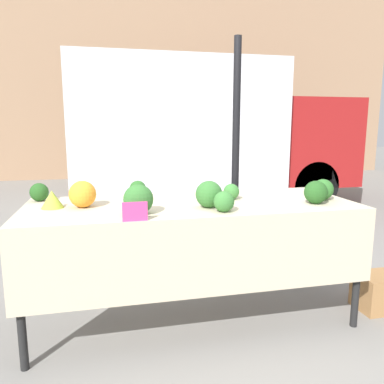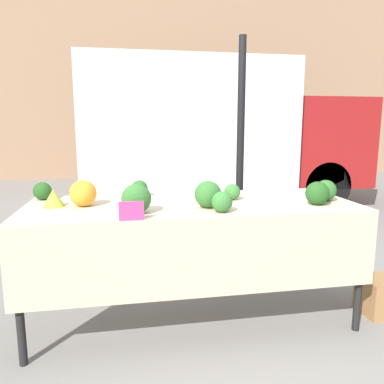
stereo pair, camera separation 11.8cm
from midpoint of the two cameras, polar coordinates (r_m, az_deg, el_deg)
ground_plane at (r=3.00m, az=-1.18°, el=-18.41°), size 40.00×40.00×0.00m
building_facade at (r=11.02m, az=-10.38°, el=16.52°), size 16.00×0.60×5.41m
tent_pole at (r=3.59m, az=5.71°, el=5.00°), size 0.07×0.07×2.23m
parked_truck at (r=6.90m, az=1.04°, el=9.32°), size 4.91×2.25×2.50m
market_table at (r=2.65m, az=-0.93°, el=-4.10°), size 2.34×0.91×0.88m
orange_cauliflower at (r=2.65m, az=-17.57°, el=-0.33°), size 0.18×0.18×0.18m
romanesco_head at (r=2.71m, az=-21.71°, el=-1.05°), size 0.15×0.15×0.12m
broccoli_head_0 at (r=2.82m, az=4.83°, el=0.05°), size 0.12×0.12×0.12m
broccoli_head_1 at (r=2.95m, az=-9.41°, el=0.47°), size 0.13×0.13×0.13m
broccoli_head_2 at (r=2.37m, az=-9.59°, el=-1.12°), size 0.19×0.19×0.19m
broccoli_head_3 at (r=2.95m, az=18.26°, el=0.38°), size 0.15×0.15×0.15m
broccoli_head_4 at (r=2.99m, az=-23.31°, el=-0.03°), size 0.13×0.13×0.13m
broccoli_head_5 at (r=2.41m, az=3.49°, el=-1.48°), size 0.14×0.14×0.14m
broccoli_head_6 at (r=2.78m, az=17.20°, el=-0.05°), size 0.16×0.16×0.16m
broccoli_head_7 at (r=2.53m, az=1.27°, el=-0.36°), size 0.18×0.18×0.18m
price_sign at (r=2.20m, az=-10.21°, el=-2.97°), size 0.15×0.01×0.12m
produce_crate at (r=3.38m, az=26.18°, el=-13.44°), size 0.42×0.27×0.28m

